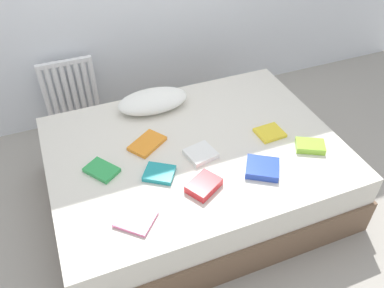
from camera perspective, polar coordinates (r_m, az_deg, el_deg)
name	(u,v)px	position (r m, az deg, el deg)	size (l,w,h in m)	color
ground_plane	(194,195)	(3.06, 0.35, -7.37)	(8.00, 8.00, 0.00)	#9E998E
bed	(195,172)	(2.88, 0.37, -4.10)	(2.00, 1.50, 0.50)	brown
radiator	(70,90)	(3.62, -17.12, 7.45)	(0.46, 0.04, 0.56)	white
pillow	(153,101)	(3.04, -5.64, 6.18)	(0.54, 0.30, 0.13)	white
textbook_blue	(262,168)	(2.56, 10.08, -3.43)	(0.21, 0.19, 0.05)	#2847B7
textbook_lime	(310,146)	(2.80, 16.60, -0.27)	(0.19, 0.13, 0.05)	#8CC638
textbook_teal	(159,173)	(2.51, -4.71, -4.22)	(0.18, 0.16, 0.03)	teal
textbook_white	(200,154)	(2.63, 1.22, -1.41)	(0.18, 0.17, 0.04)	white
textbook_orange	(147,144)	(2.73, -6.45, 0.07)	(0.25, 0.16, 0.03)	orange
textbook_yellow	(270,133)	(2.86, 11.10, 1.60)	(0.18, 0.16, 0.02)	yellow
textbook_green	(102,170)	(2.59, -12.86, -3.67)	(0.20, 0.14, 0.03)	green
textbook_pink	(136,219)	(2.29, -8.09, -10.63)	(0.20, 0.18, 0.02)	pink
textbook_red	(204,185)	(2.41, 1.70, -5.97)	(0.20, 0.15, 0.05)	red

